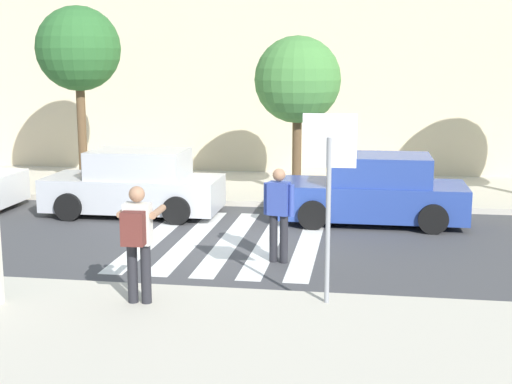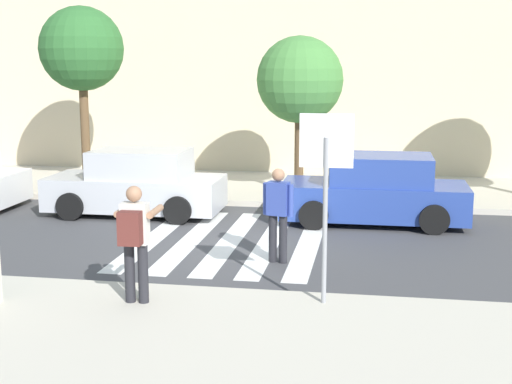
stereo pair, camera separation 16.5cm
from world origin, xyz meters
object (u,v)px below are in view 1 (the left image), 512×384
(photographer_with_backpack, at_px, (138,234))
(parked_car_silver, at_px, (135,185))
(pedestrian_crossing, at_px, (279,210))
(street_tree_center, at_px, (298,80))
(stop_sign, at_px, (329,166))
(parked_car_blue, at_px, (374,191))
(street_tree_west, at_px, (78,50))

(photographer_with_backpack, height_order, parked_car_silver, photographer_with_backpack)
(pedestrian_crossing, height_order, street_tree_center, street_tree_center)
(street_tree_center, bearing_deg, stop_sign, -81.32)
(stop_sign, xyz_separation_m, parked_car_silver, (-4.86, 5.93, -1.42))
(parked_car_silver, relative_size, street_tree_center, 1.00)
(parked_car_silver, bearing_deg, pedestrian_crossing, -42.18)
(pedestrian_crossing, distance_m, parked_car_blue, 3.90)
(parked_car_silver, height_order, parked_car_blue, same)
(street_tree_center, bearing_deg, parked_car_blue, -50.87)
(parked_car_blue, distance_m, street_tree_center, 3.96)
(parked_car_silver, distance_m, street_tree_west, 4.66)
(pedestrian_crossing, height_order, parked_car_blue, pedestrian_crossing)
(photographer_with_backpack, bearing_deg, street_tree_center, 80.97)
(stop_sign, relative_size, pedestrian_crossing, 1.59)
(street_tree_center, bearing_deg, parked_car_silver, -145.52)
(stop_sign, xyz_separation_m, street_tree_center, (-1.28, 8.39, 0.96))
(street_tree_center, bearing_deg, pedestrian_crossing, -87.41)
(photographer_with_backpack, height_order, pedestrian_crossing, photographer_with_backpack)
(street_tree_west, bearing_deg, pedestrian_crossing, -44.27)
(photographer_with_backpack, relative_size, pedestrian_crossing, 1.00)
(pedestrian_crossing, bearing_deg, parked_car_blue, 63.60)
(stop_sign, xyz_separation_m, photographer_with_backpack, (-2.69, -0.47, -0.98))
(stop_sign, height_order, pedestrian_crossing, stop_sign)
(parked_car_blue, bearing_deg, stop_sign, -96.90)
(parked_car_silver, distance_m, parked_car_blue, 5.58)
(photographer_with_backpack, distance_m, pedestrian_crossing, 3.37)
(photographer_with_backpack, bearing_deg, street_tree_west, 116.71)
(photographer_with_backpack, height_order, parked_car_blue, photographer_with_backpack)
(street_tree_west, bearing_deg, parked_car_silver, -47.43)
(pedestrian_crossing, xyz_separation_m, parked_car_silver, (-3.85, 3.49, -0.25))
(parked_car_silver, relative_size, street_tree_west, 0.84)
(street_tree_west, bearing_deg, parked_car_blue, -17.74)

